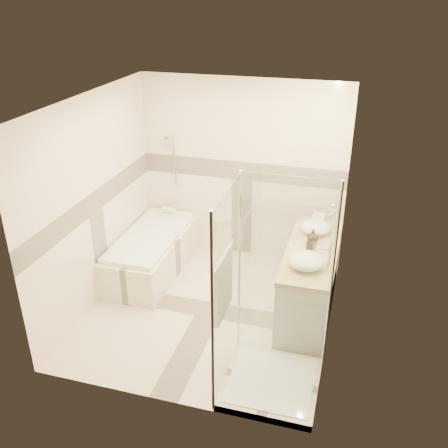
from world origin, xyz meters
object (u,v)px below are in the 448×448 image
(bathtub, at_px, (152,251))
(amenity_bottle_a, at_px, (311,244))
(vessel_sink_far, at_px, (306,261))
(amenity_bottle_b, at_px, (313,236))
(shower_enclosure, at_px, (263,339))
(vessel_sink_near, at_px, (315,227))
(vanity, at_px, (310,281))

(bathtub, bearing_deg, amenity_bottle_a, -10.34)
(bathtub, height_order, vessel_sink_far, vessel_sink_far)
(bathtub, xyz_separation_m, amenity_bottle_b, (2.13, -0.20, 0.63))
(shower_enclosure, height_order, vessel_sink_near, shower_enclosure)
(amenity_bottle_b, bearing_deg, bathtub, 174.76)
(vanity, xyz_separation_m, amenity_bottle_b, (-0.02, 0.15, 0.51))
(vanity, distance_m, amenity_bottle_a, 0.51)
(vanity, bearing_deg, amenity_bottle_b, 97.36)
(vanity, relative_size, vessel_sink_near, 4.42)
(vanity, height_order, amenity_bottle_b, amenity_bottle_b)
(amenity_bottle_a, bearing_deg, shower_enclosure, -102.48)
(bathtub, height_order, amenity_bottle_a, amenity_bottle_a)
(shower_enclosure, distance_m, amenity_bottle_a, 1.33)
(vanity, distance_m, vessel_sink_far, 0.65)
(vanity, xyz_separation_m, amenity_bottle_a, (-0.02, -0.04, 0.51))
(amenity_bottle_a, xyz_separation_m, amenity_bottle_b, (0.00, 0.19, -0.00))
(vessel_sink_far, xyz_separation_m, amenity_bottle_a, (0.00, 0.38, 0.01))
(vanity, height_order, amenity_bottle_a, amenity_bottle_a)
(amenity_bottle_a, height_order, amenity_bottle_b, amenity_bottle_a)
(vessel_sink_far, bearing_deg, vessel_sink_near, 90.00)
(shower_enclosure, distance_m, vessel_sink_far, 0.99)
(vanity, bearing_deg, amenity_bottle_a, -117.36)
(vanity, relative_size, shower_enclosure, 0.79)
(vanity, distance_m, vessel_sink_near, 0.65)
(amenity_bottle_a, bearing_deg, vessel_sink_near, 90.00)
(bathtub, distance_m, vanity, 2.18)
(vanity, relative_size, amenity_bottle_a, 9.30)
(vessel_sink_near, bearing_deg, vanity, -87.26)
(bathtub, distance_m, amenity_bottle_a, 2.25)
(bathtub, height_order, amenity_bottle_b, amenity_bottle_b)
(amenity_bottle_a, bearing_deg, bathtub, 169.66)
(amenity_bottle_b, bearing_deg, vessel_sink_near, 90.00)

